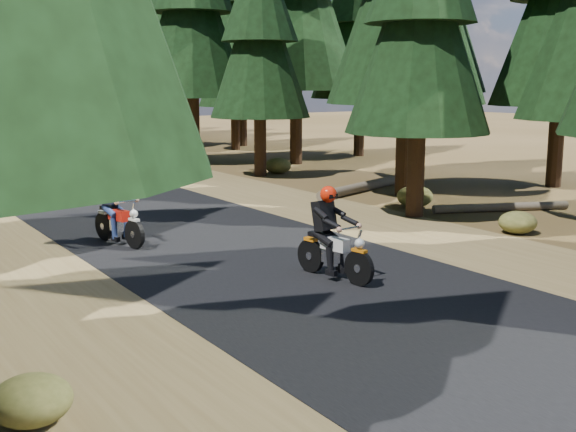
# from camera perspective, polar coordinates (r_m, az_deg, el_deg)

# --- Properties ---
(ground) EXTENTS (120.00, 120.00, 0.00)m
(ground) POSITION_cam_1_polar(r_m,az_deg,el_deg) (12.71, 3.74, -5.93)
(ground) COLOR #413317
(ground) RESTS_ON ground
(road) EXTENTS (6.00, 100.00, 0.01)m
(road) POSITION_cam_1_polar(r_m,az_deg,el_deg) (16.84, -6.56, -1.83)
(road) COLOR black
(road) RESTS_ON ground
(shoulder_r) EXTENTS (3.20, 100.00, 0.01)m
(shoulder_r) POSITION_cam_1_polar(r_m,az_deg,el_deg) (19.30, 5.72, -0.22)
(shoulder_r) COLOR brown
(shoulder_r) RESTS_ON ground
(log_near) EXTENTS (4.85, 2.07, 0.32)m
(log_near) POSITION_cam_1_polar(r_m,az_deg,el_deg) (24.10, 5.93, 2.32)
(log_near) COLOR #4C4233
(log_near) RESTS_ON ground
(log_far) EXTENTS (3.80, 1.78, 0.24)m
(log_far) POSITION_cam_1_polar(r_m,az_deg,el_deg) (21.17, 16.49, 0.67)
(log_far) COLOR #4C4233
(log_far) RESTS_ON ground
(understory_shrubs) EXTENTS (15.10, 30.38, 0.63)m
(understory_shrubs) POSITION_cam_1_polar(r_m,az_deg,el_deg) (19.57, -6.17, 0.72)
(understory_shrubs) COLOR #474C1E
(understory_shrubs) RESTS_ON ground
(rider_lead) EXTENTS (0.86, 1.99, 1.72)m
(rider_lead) POSITION_cam_1_polar(r_m,az_deg,el_deg) (13.30, 3.67, -2.60)
(rider_lead) COLOR beige
(rider_lead) RESTS_ON road
(rider_follow) EXTENTS (0.96, 2.01, 1.72)m
(rider_follow) POSITION_cam_1_polar(r_m,az_deg,el_deg) (16.53, -13.25, -0.25)
(rider_follow) COLOR #A6140B
(rider_follow) RESTS_ON road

